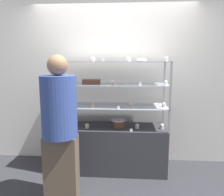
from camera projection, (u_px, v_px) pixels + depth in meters
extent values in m
plane|color=#2D2D33|center=(112.00, 169.00, 3.33)|extent=(20.00, 20.00, 0.00)
cube|color=silver|center=(114.00, 82.00, 3.51)|extent=(8.00, 0.05, 2.60)
cube|color=#333338|center=(112.00, 148.00, 3.27)|extent=(1.58, 0.52, 0.68)
cube|color=#99999E|center=(65.00, 111.00, 3.49)|extent=(0.02, 0.02, 0.32)
cube|color=#99999E|center=(163.00, 113.00, 3.38)|extent=(0.02, 0.02, 0.32)
cube|color=#99999E|center=(54.00, 120.00, 3.00)|extent=(0.02, 0.02, 0.32)
cube|color=#99999E|center=(169.00, 122.00, 2.90)|extent=(0.02, 0.02, 0.32)
cube|color=#B7BCC6|center=(112.00, 106.00, 3.17)|extent=(1.58, 0.52, 0.01)
cube|color=#99999E|center=(64.00, 92.00, 3.44)|extent=(0.02, 0.02, 0.32)
cube|color=#99999E|center=(164.00, 93.00, 3.33)|extent=(0.02, 0.02, 0.32)
cube|color=#99999E|center=(53.00, 97.00, 2.95)|extent=(0.02, 0.02, 0.32)
cube|color=#99999E|center=(170.00, 98.00, 2.85)|extent=(0.02, 0.02, 0.32)
cube|color=#B7BCC6|center=(112.00, 84.00, 3.12)|extent=(1.58, 0.52, 0.01)
cube|color=#99999E|center=(63.00, 72.00, 3.38)|extent=(0.02, 0.02, 0.32)
cube|color=#99999E|center=(165.00, 72.00, 3.28)|extent=(0.02, 0.02, 0.32)
cube|color=#99999E|center=(52.00, 73.00, 2.90)|extent=(0.02, 0.02, 0.32)
cube|color=#99999E|center=(171.00, 74.00, 2.79)|extent=(0.02, 0.02, 0.32)
cube|color=#B7BCC6|center=(112.00, 62.00, 3.06)|extent=(1.58, 0.52, 0.01)
cylinder|color=brown|center=(118.00, 124.00, 3.19)|extent=(0.20, 0.20, 0.10)
cylinder|color=silver|center=(118.00, 120.00, 3.18)|extent=(0.20, 0.20, 0.02)
cube|color=brown|center=(91.00, 82.00, 3.11)|extent=(0.25, 0.12, 0.06)
cube|color=#8C5B42|center=(91.00, 80.00, 3.10)|extent=(0.25, 0.13, 0.01)
cylinder|color=#CCB28C|center=(61.00, 127.00, 3.15)|extent=(0.05, 0.05, 0.03)
sphere|color=silver|center=(60.00, 125.00, 3.15)|extent=(0.06, 0.06, 0.06)
cylinder|color=white|center=(87.00, 127.00, 3.13)|extent=(0.05, 0.05, 0.03)
sphere|color=#F4EAB2|center=(87.00, 125.00, 3.13)|extent=(0.06, 0.06, 0.06)
cylinder|color=beige|center=(137.00, 127.00, 3.12)|extent=(0.05, 0.05, 0.03)
sphere|color=silver|center=(137.00, 125.00, 3.12)|extent=(0.06, 0.06, 0.06)
cylinder|color=white|center=(162.00, 128.00, 3.11)|extent=(0.05, 0.05, 0.03)
sphere|color=silver|center=(162.00, 126.00, 3.11)|extent=(0.06, 0.06, 0.06)
cube|color=white|center=(131.00, 130.00, 2.96)|extent=(0.04, 0.00, 0.04)
cylinder|color=beige|center=(60.00, 105.00, 3.13)|extent=(0.05, 0.05, 0.03)
sphere|color=white|center=(60.00, 103.00, 3.13)|extent=(0.05, 0.05, 0.05)
cylinder|color=white|center=(93.00, 106.00, 3.05)|extent=(0.05, 0.05, 0.03)
sphere|color=#E5996B|center=(93.00, 104.00, 3.05)|extent=(0.05, 0.05, 0.05)
cylinder|color=#CCB28C|center=(130.00, 106.00, 3.07)|extent=(0.05, 0.05, 0.03)
sphere|color=silver|center=(130.00, 104.00, 3.06)|extent=(0.05, 0.05, 0.05)
cylinder|color=#CCB28C|center=(164.00, 106.00, 3.07)|extent=(0.05, 0.05, 0.03)
sphere|color=#F4EAB2|center=(164.00, 104.00, 3.07)|extent=(0.05, 0.05, 0.05)
cube|color=white|center=(119.00, 108.00, 2.92)|extent=(0.04, 0.00, 0.04)
cylinder|color=white|center=(60.00, 83.00, 3.12)|extent=(0.05, 0.05, 0.03)
sphere|color=#8C5B42|center=(60.00, 81.00, 3.12)|extent=(0.05, 0.05, 0.05)
cylinder|color=#CCB28C|center=(112.00, 84.00, 2.99)|extent=(0.05, 0.05, 0.03)
sphere|color=silver|center=(112.00, 82.00, 2.99)|extent=(0.05, 0.05, 0.05)
cylinder|color=white|center=(166.00, 84.00, 2.93)|extent=(0.05, 0.05, 0.03)
sphere|color=white|center=(166.00, 82.00, 2.93)|extent=(0.05, 0.05, 0.05)
cube|color=white|center=(140.00, 84.00, 2.85)|extent=(0.04, 0.00, 0.04)
cylinder|color=beige|center=(57.00, 61.00, 3.00)|extent=(0.05, 0.05, 0.03)
sphere|color=silver|center=(57.00, 59.00, 2.99)|extent=(0.05, 0.05, 0.05)
cylinder|color=#CCB28C|center=(93.00, 61.00, 2.95)|extent=(0.05, 0.05, 0.03)
sphere|color=silver|center=(93.00, 58.00, 2.94)|extent=(0.05, 0.05, 0.05)
cylinder|color=beige|center=(129.00, 61.00, 2.93)|extent=(0.05, 0.05, 0.03)
sphere|color=white|center=(129.00, 58.00, 2.93)|extent=(0.05, 0.05, 0.05)
cylinder|color=#CCB28C|center=(166.00, 61.00, 2.95)|extent=(0.05, 0.05, 0.03)
sphere|color=silver|center=(166.00, 58.00, 2.95)|extent=(0.05, 0.05, 0.05)
cube|color=white|center=(103.00, 60.00, 2.83)|extent=(0.04, 0.00, 0.04)
torus|color=#EFE5CC|center=(142.00, 60.00, 3.02)|extent=(0.14, 0.14, 0.04)
cube|color=brown|center=(62.00, 169.00, 2.53)|extent=(0.38, 0.21, 0.79)
cylinder|color=#33478C|center=(59.00, 107.00, 2.41)|extent=(0.40, 0.40, 0.68)
sphere|color=#936B4C|center=(57.00, 65.00, 2.34)|extent=(0.22, 0.22, 0.22)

